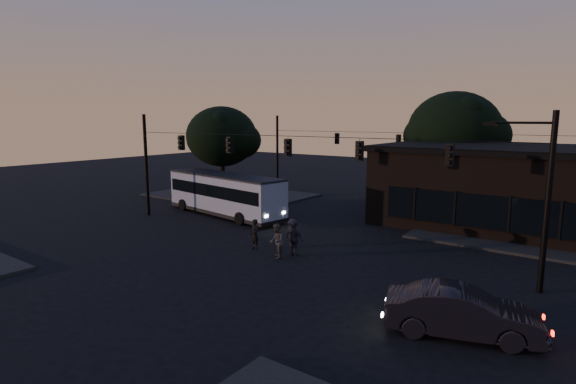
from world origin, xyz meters
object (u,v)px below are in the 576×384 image
Objects in this scene: bus at (225,192)px; pedestrian_c at (294,239)px; pedestrian_a at (255,234)px; car at (462,312)px; building at (501,186)px; pedestrian_d at (293,233)px; pedestrian_b at (277,241)px.

pedestrian_c is at bearing -18.70° from bus.
car is at bearing -4.64° from pedestrian_a.
building reaches higher than bus.
building is 15.11m from pedestrian_d.
pedestrian_a is 1.07× the size of pedestrian_d.
bus reaches higher than pedestrian_a.
pedestrian_d is (-8.31, -12.47, -1.91)m from building.
building reaches higher than pedestrian_b.
bus reaches higher than pedestrian_c.
bus is at bearing -153.43° from building.
pedestrian_b is 1.00m from pedestrian_c.
pedestrian_c reaches higher than pedestrian_d.
building is 8.42× the size of pedestrian_b.
pedestrian_a is at bearing -27.23° from bus.
car is 10.57m from pedestrian_b.
pedestrian_c is (-9.58, 3.92, 0.12)m from car.
building is at bearing 35.32° from bus.
pedestrian_c is (0.53, 0.85, 0.02)m from pedestrian_b.
car is at bearing 155.31° from pedestrian_d.
pedestrian_c is at bearing 49.76° from car.
pedestrian_a is 0.92× the size of pedestrian_b.
pedestrian_b is 2.36m from pedestrian_d.
car is at bearing 35.02° from pedestrian_b.
car is 12.62m from pedestrian_a.
pedestrian_b is (-7.71, -14.74, -1.79)m from building.
pedestrian_d is (1.37, 1.70, -0.05)m from pedestrian_a.
pedestrian_b is at bearing 106.61° from pedestrian_d.
bus is 11.42m from pedestrian_c.
pedestrian_c is at bearing 18.32° from pedestrian_a.
car is 2.72× the size of pedestrian_b.
bus is 6.04× the size of pedestrian_c.
pedestrian_d is (8.98, -3.82, -0.95)m from bus.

